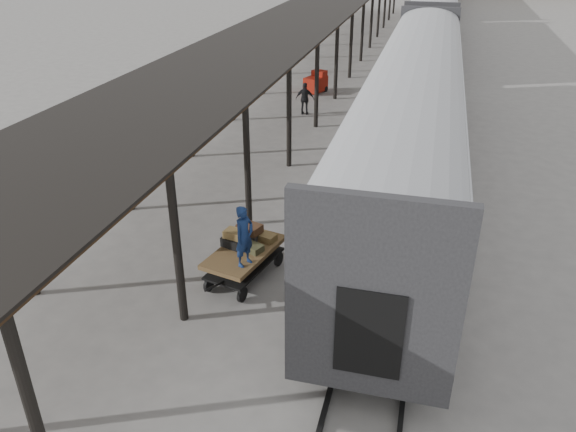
% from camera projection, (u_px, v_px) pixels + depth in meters
% --- Properties ---
extents(ground, '(160.00, 160.00, 0.00)m').
position_uv_depth(ground, '(263.00, 281.00, 14.86)').
color(ground, slate).
rests_on(ground, ground).
extents(train, '(3.45, 76.01, 4.01)m').
position_uv_depth(train, '(434.00, 12.00, 41.96)').
color(train, silver).
rests_on(train, ground).
extents(canopy, '(4.90, 64.30, 4.15)m').
position_uv_depth(canopy, '(322.00, 6.00, 34.42)').
color(canopy, '#422B19').
rests_on(canopy, ground).
extents(rails, '(1.54, 150.00, 0.12)m').
position_uv_depth(rails, '(430.00, 47.00, 43.35)').
color(rails, black).
rests_on(rails, ground).
extents(baggage_cart, '(1.76, 2.62, 0.86)m').
position_uv_depth(baggage_cart, '(244.00, 257.00, 14.72)').
color(baggage_cart, brown).
rests_on(baggage_cart, ground).
extents(suitcase_stack, '(1.38, 1.14, 0.45)m').
position_uv_depth(suitcase_stack, '(245.00, 236.00, 14.87)').
color(suitcase_stack, '#353638').
rests_on(suitcase_stack, baggage_cart).
extents(luggage_tug, '(1.25, 1.55, 1.19)m').
position_uv_depth(luggage_tug, '(316.00, 83.00, 31.53)').
color(luggage_tug, maroon).
rests_on(luggage_tug, ground).
extents(porter, '(0.57, 0.68, 1.58)m').
position_uv_depth(porter, '(244.00, 236.00, 13.64)').
color(porter, navy).
rests_on(porter, baggage_cart).
extents(pedestrian, '(0.94, 0.43, 1.58)m').
position_uv_depth(pedestrian, '(305.00, 99.00, 27.72)').
color(pedestrian, black).
rests_on(pedestrian, ground).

